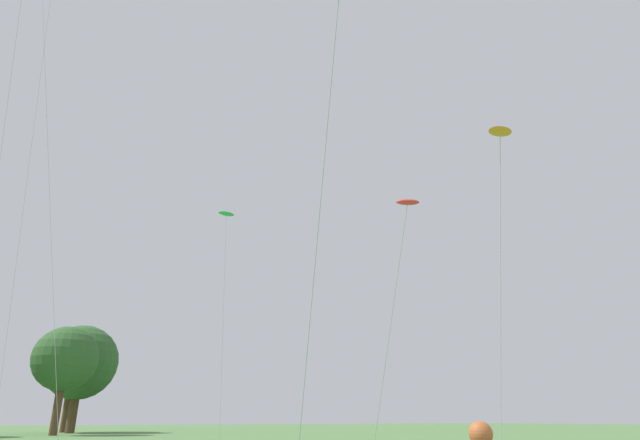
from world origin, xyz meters
TOP-DOWN VIEW (x-y plane):
  - small_kite_diamond_red at (-9.16, 20.30)m, footprint 1.85×2.85m
  - small_kite_box_yellow at (0.91, 8.11)m, footprint 2.03×4.68m
  - small_kite_delta_white at (1.35, 5.42)m, footprint 1.16×2.11m
  - small_kite_triangle_green at (1.48, 23.26)m, footprint 1.50×2.01m
  - tree_broad_distant at (-0.68, 67.21)m, footprint 7.11×7.11m
  - tree_shrub_far at (-2.63, 54.58)m, footprint 5.91×5.91m
  - tree_oak_right at (-0.46, 62.89)m, footprint 7.86×7.86m

SIDE VIEW (x-z plane):
  - small_kite_box_yellow at x=0.91m, z-range 2.88..9.30m
  - tree_shrub_far at x=-2.63m, z-range 1.83..11.51m
  - small_kite_delta_white at x=1.35m, z-range 3.23..10.39m
  - tree_oak_right at x=-0.46m, z-range 1.60..12.75m
  - tree_broad_distant at x=-0.68m, z-range 2.09..13.50m
  - small_kite_triangle_green at x=1.48m, z-range 5.45..16.97m
  - small_kite_diamond_red at x=-9.16m, z-range 7.11..27.21m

